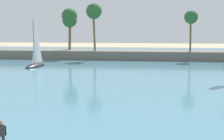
{
  "coord_description": "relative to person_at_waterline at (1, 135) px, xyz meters",
  "views": [
    {
      "loc": [
        1.67,
        -5.03,
        6.18
      ],
      "look_at": [
        -0.96,
        15.46,
        3.45
      ],
      "focal_mm": 50.34,
      "sensor_mm": 36.0,
      "label": 1
    }
  ],
  "objects": [
    {
      "name": "sea",
      "position": [
        5.75,
        44.35,
        -0.86
      ],
      "size": [
        220.0,
        89.01,
        0.06
      ],
      "primitive_type": "cube",
      "color": "teal",
      "rests_on": "ground"
    },
    {
      "name": "person_at_waterline",
      "position": [
        0.0,
        0.0,
        0.0
      ],
      "size": [
        0.47,
        0.35,
        1.67
      ],
      "color": "#23232D",
      "rests_on": "ground"
    },
    {
      "name": "palm_headland",
      "position": [
        8.11,
        48.87,
        2.37
      ],
      "size": [
        108.46,
        6.11,
        12.25
      ],
      "color": "slate",
      "rests_on": "ground"
    },
    {
      "name": "sailboat_near_shore",
      "position": [
        -11.25,
        34.2,
        -0.1
      ],
      "size": [
        2.41,
        5.78,
        8.13
      ],
      "color": "black",
      "rests_on": "sea"
    }
  ]
}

